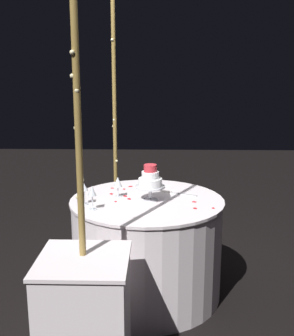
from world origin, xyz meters
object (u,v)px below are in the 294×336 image
wine_glass_0 (84,188)px  cake_knife (176,193)px  wine_glass_1 (149,172)px  side_table (85,320)px  decorative_arch (101,88)px  wine_glass_4 (92,192)px  wine_glass_2 (118,183)px  main_table (147,247)px  wine_glass_3 (148,170)px  tiered_cake (150,180)px

wine_glass_0 → cake_knife: size_ratio=0.56×
wine_glass_1 → side_table: bearing=165.9°
decorative_arch → wine_glass_4: bearing=169.7°
decorative_arch → wine_glass_0: 0.71m
decorative_arch → wine_glass_2: (0.06, -0.10, -0.70)m
decorative_arch → main_table: bearing=-89.8°
side_table → wine_glass_2: size_ratio=4.74×
side_table → wine_glass_0: 0.96m
wine_glass_0 → wine_glass_3: (0.61, -0.43, -0.01)m
wine_glass_1 → wine_glass_4: (-0.61, 0.38, 0.01)m
wine_glass_0 → wine_glass_3: 0.75m
wine_glass_4 → side_table: bearing=-175.6°
side_table → wine_glass_1: wine_glass_1 is taller
wine_glass_1 → wine_glass_2: wine_glass_1 is taller
wine_glass_1 → tiered_cake: bearing=-178.0°
cake_knife → main_table: bearing=124.1°
wine_glass_2 → cake_knife: 0.46m
wine_glass_3 → wine_glass_4: bearing=153.7°
main_table → wine_glass_2: (0.06, 0.22, 0.49)m
main_table → wine_glass_4: bearing=123.9°
side_table → decorative_arch: bearing=0.5°
decorative_arch → wine_glass_1: decorative_arch is taller
wine_glass_0 → wine_glass_4: 0.14m
cake_knife → wine_glass_1: bearing=45.2°
wine_glass_3 → wine_glass_4: 0.81m
wine_glass_0 → wine_glass_4: wine_glass_4 is taller
wine_glass_4 → wine_glass_1: bearing=-31.9°
wine_glass_2 → wine_glass_3: size_ratio=1.03×
tiered_cake → side_table: bearing=159.7°
wine_glass_0 → cake_knife: 0.73m
wine_glass_1 → cake_knife: wine_glass_1 is taller
tiered_cake → wine_glass_2: tiered_cake is taller
main_table → wine_glass_0: wine_glass_0 is taller
main_table → wine_glass_1: (0.36, -0.01, 0.50)m
wine_glass_1 → wine_glass_2: bearing=142.8°
cake_knife → decorative_arch: bearing=105.5°
wine_glass_1 → wine_glass_3: size_ratio=1.07×
cake_knife → side_table: bearing=153.7°
side_table → wine_glass_3: (1.41, -0.31, 0.50)m
decorative_arch → wine_glass_1: 0.85m
main_table → wine_glass_3: wine_glass_3 is taller
tiered_cake → decorative_arch: bearing=86.6°
main_table → tiered_cake: bearing=-131.4°
wine_glass_0 → wine_glass_3: size_ratio=1.04×
tiered_cake → wine_glass_4: size_ratio=1.56×
main_table → side_table: size_ratio=1.56×
tiered_cake → wine_glass_1: size_ratio=1.66×
side_table → wine_glass_4: wine_glass_4 is taller
tiered_cake → wine_glass_4: (-0.23, 0.39, -0.03)m
decorative_arch → main_table: decorative_arch is taller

